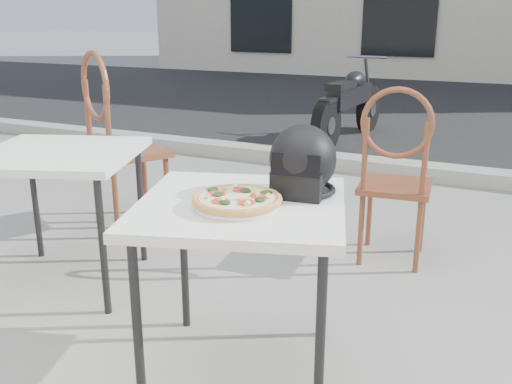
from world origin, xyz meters
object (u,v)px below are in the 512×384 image
at_px(cafe_chair_side, 115,132).
at_px(cafe_chair_main, 395,168).
at_px(helmet, 302,164).
at_px(cafe_table_side, 59,163).
at_px(pizza, 237,199).
at_px(plate, 237,205).
at_px(motorcycle, 350,105).
at_px(cafe_table_main, 241,218).

bearing_deg(cafe_chair_side, cafe_chair_main, -143.91).
bearing_deg(helmet, cafe_table_side, 167.23).
distance_m(helmet, cafe_chair_main, 1.13).
relative_size(pizza, cafe_chair_main, 0.41).
bearing_deg(plate, cafe_chair_main, 78.59).
xyz_separation_m(plate, pizza, (-0.00, 0.00, 0.02)).
distance_m(pizza, helmet, 0.31).
bearing_deg(cafe_chair_main, motorcycle, -75.40).
bearing_deg(cafe_table_side, motorcycle, 85.87).
xyz_separation_m(cafe_table_main, cafe_chair_main, (0.29, 1.29, -0.08)).
bearing_deg(helmet, cafe_chair_main, 75.94).
height_order(helmet, cafe_table_side, helmet).
xyz_separation_m(plate, cafe_chair_side, (-1.47, 1.16, -0.07)).
xyz_separation_m(helmet, cafe_chair_side, (-1.62, 0.91, -0.18)).
height_order(pizza, cafe_table_side, pizza).
bearing_deg(cafe_table_main, cafe_table_side, 164.82).
bearing_deg(cafe_chair_main, helmet, 77.33).
height_order(cafe_table_main, pizza, pizza).
height_order(plate, motorcycle, motorcycle).
xyz_separation_m(plate, motorcycle, (-0.90, 4.50, -0.32)).
xyz_separation_m(pizza, motorcycle, (-0.90, 4.50, -0.34)).
relative_size(pizza, cafe_table_side, 0.43).
bearing_deg(helmet, cafe_table_main, -137.40).
relative_size(cafe_table_main, pizza, 2.26).
relative_size(plate, pizza, 0.85).
bearing_deg(cafe_table_main, plate, -74.43).
height_order(helmet, cafe_chair_side, cafe_chair_side).
xyz_separation_m(cafe_table_side, cafe_chair_side, (-0.27, 0.78, -0.01)).
relative_size(cafe_chair_main, motorcycle, 0.55).
bearing_deg(helmet, plate, -126.25).
height_order(pizza, helmet, helmet).
height_order(cafe_chair_main, cafe_table_side, cafe_chair_main).
bearing_deg(plate, cafe_table_side, 162.12).
bearing_deg(cafe_chair_main, cafe_chair_side, 0.24).
bearing_deg(cafe_table_main, cafe_chair_main, 77.23).
relative_size(cafe_chair_side, motorcycle, 0.63).
bearing_deg(cafe_table_main, motorcycle, 101.29).
relative_size(cafe_chair_main, cafe_table_side, 1.05).
relative_size(pizza, motorcycle, 0.23).
relative_size(cafe_table_main, helmet, 3.17).
bearing_deg(cafe_table_side, plate, -17.88).
bearing_deg(pizza, cafe_chair_main, 78.59).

